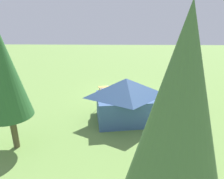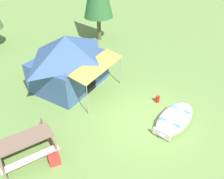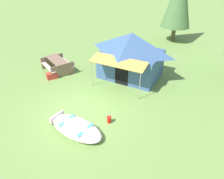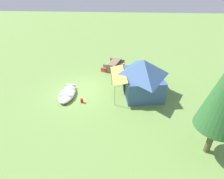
{
  "view_description": "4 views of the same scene",
  "coord_description": "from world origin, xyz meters",
  "px_view_note": "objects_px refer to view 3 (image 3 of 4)",
  "views": [
    {
      "loc": [
        0.31,
        14.39,
        5.39
      ],
      "look_at": [
        0.74,
        1.99,
        1.14
      ],
      "focal_mm": 30.46,
      "sensor_mm": 36.0,
      "label": 1
    },
    {
      "loc": [
        -6.08,
        -3.59,
        6.38
      ],
      "look_at": [
        -0.06,
        1.55,
        0.85
      ],
      "focal_mm": 36.89,
      "sensor_mm": 36.0,
      "label": 2
    },
    {
      "loc": [
        5.37,
        -4.77,
        5.63
      ],
      "look_at": [
        0.8,
        1.22,
        0.85
      ],
      "focal_mm": 31.73,
      "sensor_mm": 36.0,
      "label": 3
    },
    {
      "loc": [
        11.29,
        2.97,
        7.04
      ],
      "look_at": [
        0.83,
        2.16,
        0.74
      ],
      "focal_mm": 29.01,
      "sensor_mm": 36.0,
      "label": 4
    }
  ],
  "objects_px": {
    "beached_rowboat": "(76,127)",
    "fuel_can": "(109,120)",
    "canvas_cabin_tent": "(131,55)",
    "picnic_table": "(57,64)",
    "cooler_box": "(52,76)"
  },
  "relations": [
    {
      "from": "beached_rowboat",
      "to": "canvas_cabin_tent",
      "type": "xyz_separation_m",
      "value": [
        -0.86,
        5.25,
        1.13
      ]
    },
    {
      "from": "cooler_box",
      "to": "fuel_can",
      "type": "distance_m",
      "value": 5.09
    },
    {
      "from": "cooler_box",
      "to": "fuel_can",
      "type": "relative_size",
      "value": 2.02
    },
    {
      "from": "canvas_cabin_tent",
      "to": "cooler_box",
      "type": "xyz_separation_m",
      "value": [
        -3.42,
        -3.06,
        -1.16
      ]
    },
    {
      "from": "picnic_table",
      "to": "cooler_box",
      "type": "bearing_deg",
      "value": -61.19
    },
    {
      "from": "beached_rowboat",
      "to": "cooler_box",
      "type": "bearing_deg",
      "value": 152.89
    },
    {
      "from": "beached_rowboat",
      "to": "picnic_table",
      "type": "height_order",
      "value": "picnic_table"
    },
    {
      "from": "beached_rowboat",
      "to": "picnic_table",
      "type": "xyz_separation_m",
      "value": [
        -4.74,
        3.03,
        0.29
      ]
    },
    {
      "from": "beached_rowboat",
      "to": "fuel_can",
      "type": "bearing_deg",
      "value": 59.51
    },
    {
      "from": "canvas_cabin_tent",
      "to": "fuel_can",
      "type": "bearing_deg",
      "value": -68.74
    },
    {
      "from": "canvas_cabin_tent",
      "to": "fuel_can",
      "type": "height_order",
      "value": "canvas_cabin_tent"
    },
    {
      "from": "picnic_table",
      "to": "fuel_can",
      "type": "distance_m",
      "value": 5.76
    },
    {
      "from": "fuel_can",
      "to": "cooler_box",
      "type": "bearing_deg",
      "value": 168.9
    },
    {
      "from": "beached_rowboat",
      "to": "fuel_can",
      "type": "xyz_separation_m",
      "value": [
        0.71,
        1.21,
        -0.05
      ]
    },
    {
      "from": "canvas_cabin_tent",
      "to": "picnic_table",
      "type": "relative_size",
      "value": 1.81
    }
  ]
}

